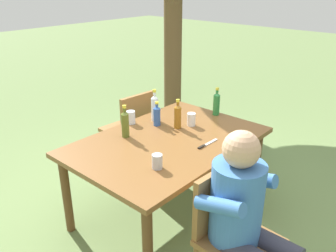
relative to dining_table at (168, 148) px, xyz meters
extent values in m
plane|color=#6B844C|center=(0.00, 0.00, -0.65)|extent=(24.00, 24.00, 0.00)
cube|color=brown|center=(0.00, 0.00, 0.06)|extent=(1.59, 1.07, 0.04)
cylinder|color=brown|center=(-0.71, -0.46, -0.30)|extent=(0.07, 0.07, 0.69)
cylinder|color=brown|center=(0.71, -0.46, -0.30)|extent=(0.07, 0.07, 0.69)
cylinder|color=brown|center=(-0.71, 0.46, -0.30)|extent=(0.07, 0.07, 0.69)
cylinder|color=brown|center=(0.71, 0.46, -0.30)|extent=(0.07, 0.07, 0.69)
cube|color=olive|center=(-0.36, -0.92, -0.22)|extent=(0.46, 0.46, 0.04)
cube|color=olive|center=(-0.35, -0.72, 0.01)|extent=(0.42, 0.06, 0.42)
cylinder|color=olive|center=(-0.16, -0.74, -0.44)|extent=(0.04, 0.04, 0.41)
cube|color=olive|center=(0.36, 0.92, -0.22)|extent=(0.47, 0.47, 0.04)
cube|color=olive|center=(0.35, 0.72, 0.01)|extent=(0.42, 0.07, 0.42)
cylinder|color=olive|center=(0.56, 1.10, -0.44)|extent=(0.04, 0.04, 0.41)
cylinder|color=olive|center=(0.18, 1.12, -0.44)|extent=(0.04, 0.04, 0.41)
cylinder|color=olive|center=(0.54, 0.72, -0.44)|extent=(0.04, 0.04, 0.41)
cylinder|color=olive|center=(0.16, 0.74, -0.44)|extent=(0.04, 0.04, 0.41)
cylinder|color=#3D70B2|center=(-0.36, -0.87, 0.06)|extent=(0.32, 0.32, 0.52)
sphere|color=tan|center=(-0.36, -0.87, 0.42)|extent=(0.22, 0.22, 0.22)
cylinder|color=#3D70B2|center=(-0.55, -0.87, 0.14)|extent=(0.09, 0.31, 0.16)
cylinder|color=#383847|center=(-0.27, -1.07, -0.20)|extent=(0.14, 0.40, 0.14)
cylinder|color=#3D70B2|center=(-0.17, -0.87, 0.14)|extent=(0.09, 0.31, 0.16)
cylinder|color=#566623|center=(-0.19, 0.30, 0.18)|extent=(0.06, 0.06, 0.20)
cone|color=#566623|center=(-0.19, 0.30, 0.29)|extent=(0.06, 0.06, 0.03)
cylinder|color=#566623|center=(-0.19, 0.30, 0.32)|extent=(0.03, 0.03, 0.03)
cylinder|color=yellow|center=(-0.19, 0.30, 0.35)|extent=(0.03, 0.03, 0.02)
cylinder|color=#996019|center=(0.24, 0.10, 0.18)|extent=(0.06, 0.06, 0.19)
cone|color=#996019|center=(0.24, 0.10, 0.28)|extent=(0.06, 0.06, 0.03)
cylinder|color=#996019|center=(0.24, 0.10, 0.31)|extent=(0.03, 0.03, 0.03)
cylinder|color=yellow|center=(0.24, 0.10, 0.33)|extent=(0.03, 0.03, 0.02)
cylinder|color=#287A38|center=(0.72, 0.02, 0.18)|extent=(0.06, 0.06, 0.20)
cone|color=#287A38|center=(0.72, 0.02, 0.29)|extent=(0.06, 0.06, 0.03)
cylinder|color=#287A38|center=(0.72, 0.02, 0.32)|extent=(0.03, 0.03, 0.03)
cylinder|color=yellow|center=(0.72, 0.02, 0.34)|extent=(0.03, 0.03, 0.02)
cylinder|color=white|center=(0.23, 0.37, 0.19)|extent=(0.06, 0.06, 0.21)
cone|color=white|center=(0.23, 0.37, 0.31)|extent=(0.06, 0.06, 0.03)
cylinder|color=white|center=(0.23, 0.37, 0.34)|extent=(0.03, 0.03, 0.03)
cylinder|color=yellow|center=(0.23, 0.37, 0.37)|extent=(0.03, 0.03, 0.02)
cylinder|color=#2D56A3|center=(0.16, 0.27, 0.16)|extent=(0.06, 0.06, 0.16)
cone|color=#2D56A3|center=(0.16, 0.27, 0.25)|extent=(0.06, 0.06, 0.02)
cylinder|color=#2D56A3|center=(0.16, 0.27, 0.27)|extent=(0.03, 0.03, 0.02)
cylinder|color=yellow|center=(0.16, 0.27, 0.29)|extent=(0.03, 0.03, 0.02)
cylinder|color=#B2B7BC|center=(-0.40, -0.25, 0.13)|extent=(0.07, 0.07, 0.10)
cylinder|color=silver|center=(0.03, 0.47, 0.14)|extent=(0.08, 0.08, 0.12)
cylinder|color=white|center=(0.36, 0.04, 0.14)|extent=(0.07, 0.07, 0.12)
cube|color=silver|center=(0.17, -0.30, 0.08)|extent=(0.18, 0.03, 0.01)
cube|color=black|center=(0.06, -0.29, 0.09)|extent=(0.08, 0.02, 0.01)
cube|color=black|center=(1.38, 0.12, -0.45)|extent=(0.32, 0.20, 0.39)
cube|color=black|center=(1.38, -0.01, -0.52)|extent=(0.22, 0.06, 0.17)
cylinder|color=brown|center=(2.07, 1.74, 0.63)|extent=(0.27, 0.27, 2.55)
camera|label=1|loc=(-1.95, -1.72, 1.32)|focal=37.53mm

